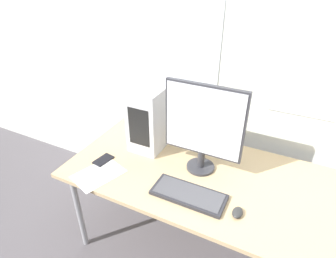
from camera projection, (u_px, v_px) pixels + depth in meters
name	position (u px, v px, depth m)	size (l,w,h in m)	color
wall_back	(249.00, 53.00, 1.84)	(8.00, 0.07, 2.70)	silver
desk	(214.00, 183.00, 1.76)	(1.87, 0.86, 0.72)	tan
pc_tower	(154.00, 114.00, 1.97)	(0.22, 0.40, 0.45)	silver
monitor_main	(204.00, 126.00, 1.65)	(0.49, 0.18, 0.58)	#333338
keyboard	(189.00, 194.00, 1.60)	(0.42, 0.18, 0.02)	#28282D
mouse	(238.00, 213.00, 1.48)	(0.05, 0.08, 0.03)	#2D2D2D
cell_phone	(103.00, 160.00, 1.88)	(0.10, 0.14, 0.01)	black
paper_sheet_left	(99.00, 174.00, 1.77)	(0.30, 0.35, 0.00)	white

